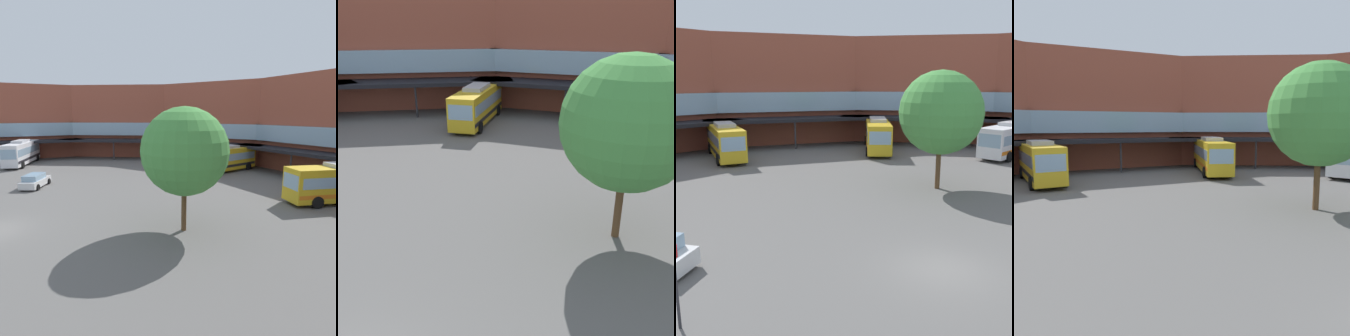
# 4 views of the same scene
# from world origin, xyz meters

# --- Properties ---
(station_building) EXTENTS (85.41, 47.72, 13.46)m
(station_building) POSITION_xyz_m (0.00, 23.04, 6.49)
(station_building) COLOR #9E4C38
(station_building) RESTS_ON ground
(bus_0) EXTENTS (3.71, 10.32, 3.72)m
(bus_0) POSITION_xyz_m (-8.01, 28.61, 1.88)
(bus_0) COLOR gold
(bus_0) RESTS_ON ground
(bus_1) EXTENTS (6.44, 11.95, 3.77)m
(bus_1) POSITION_xyz_m (8.91, 28.34, 1.91)
(bus_1) COLOR gold
(bus_1) RESTS_ON ground
(plaza_tree) EXTENTS (6.07, 6.07, 8.70)m
(plaza_tree) POSITION_xyz_m (6.68, 11.47, 5.65)
(plaza_tree) COLOR brown
(plaza_tree) RESTS_ON ground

